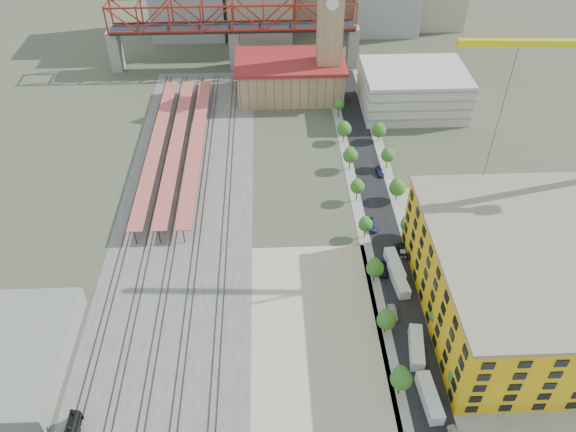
{
  "coord_description": "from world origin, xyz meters",
  "views": [
    {
      "loc": [
        -13.34,
        -99.77,
        96.33
      ],
      "look_at": [
        -9.03,
        2.37,
        10.0
      ],
      "focal_mm": 35.0,
      "sensor_mm": 36.0,
      "label": 1
    }
  ],
  "objects_px": {
    "clock_tower": "(330,16)",
    "site_trailer_a": "(430,398)",
    "site_trailer_b": "(416,347)",
    "site_trailer_c": "(399,280)",
    "site_trailer_d": "(395,265)",
    "construction_building": "(533,280)"
  },
  "relations": [
    {
      "from": "site_trailer_a",
      "to": "site_trailer_c",
      "type": "height_order",
      "value": "site_trailer_a"
    },
    {
      "from": "clock_tower",
      "to": "site_trailer_a",
      "type": "xyz_separation_m",
      "value": [
        8.0,
        -121.98,
        -27.3
      ]
    },
    {
      "from": "construction_building",
      "to": "site_trailer_c",
      "type": "xyz_separation_m",
      "value": [
        -26.0,
        8.49,
        -8.07
      ]
    },
    {
      "from": "clock_tower",
      "to": "construction_building",
      "type": "bearing_deg",
      "value": -71.22
    },
    {
      "from": "site_trailer_a",
      "to": "site_trailer_d",
      "type": "bearing_deg",
      "value": 86.07
    },
    {
      "from": "clock_tower",
      "to": "site_trailer_c",
      "type": "relative_size",
      "value": 5.31
    },
    {
      "from": "construction_building",
      "to": "clock_tower",
      "type": "bearing_deg",
      "value": 108.78
    },
    {
      "from": "site_trailer_c",
      "to": "clock_tower",
      "type": "bearing_deg",
      "value": 87.59
    },
    {
      "from": "clock_tower",
      "to": "site_trailer_c",
      "type": "xyz_separation_m",
      "value": [
        8.0,
        -91.51,
        -27.36
      ]
    },
    {
      "from": "construction_building",
      "to": "site_trailer_b",
      "type": "xyz_separation_m",
      "value": [
        -26.0,
        -10.41,
        -8.02
      ]
    },
    {
      "from": "site_trailer_b",
      "to": "construction_building",
      "type": "bearing_deg",
      "value": 30.65
    },
    {
      "from": "site_trailer_a",
      "to": "site_trailer_c",
      "type": "distance_m",
      "value": 30.47
    },
    {
      "from": "clock_tower",
      "to": "site_trailer_b",
      "type": "height_order",
      "value": "clock_tower"
    },
    {
      "from": "site_trailer_b",
      "to": "site_trailer_c",
      "type": "distance_m",
      "value": 18.9
    },
    {
      "from": "site_trailer_b",
      "to": "site_trailer_a",
      "type": "bearing_deg",
      "value": -81.16
    },
    {
      "from": "construction_building",
      "to": "site_trailer_a",
      "type": "height_order",
      "value": "construction_building"
    },
    {
      "from": "site_trailer_c",
      "to": "site_trailer_d",
      "type": "distance_m",
      "value": 4.84
    },
    {
      "from": "clock_tower",
      "to": "site_trailer_d",
      "type": "relative_size",
      "value": 5.21
    },
    {
      "from": "site_trailer_c",
      "to": "site_trailer_b",
      "type": "bearing_deg",
      "value": -97.4
    },
    {
      "from": "site_trailer_b",
      "to": "site_trailer_c",
      "type": "bearing_deg",
      "value": 98.84
    },
    {
      "from": "construction_building",
      "to": "site_trailer_b",
      "type": "height_order",
      "value": "construction_building"
    },
    {
      "from": "clock_tower",
      "to": "site_trailer_a",
      "type": "height_order",
      "value": "clock_tower"
    }
  ]
}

